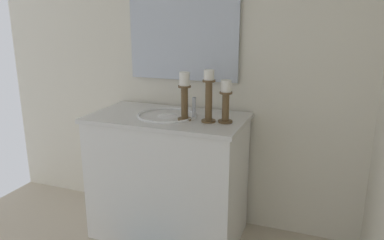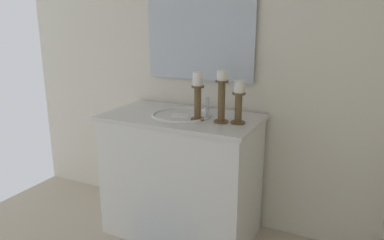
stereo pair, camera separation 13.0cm
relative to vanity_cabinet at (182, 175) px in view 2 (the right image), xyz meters
name	(u,v)px [view 2 (the right image)]	position (x,y,z in m)	size (l,w,h in m)	color
wall_left	(185,56)	(-0.33, -0.13, 0.79)	(0.04, 2.87, 2.45)	silver
vanity_cabinet	(182,175)	(0.00, 0.00, 0.00)	(0.58, 1.05, 0.86)	white
sink_basin	(181,121)	(0.00, 0.00, 0.39)	(0.40, 0.40, 0.24)	white
mirror	(199,35)	(-0.28, 0.00, 0.95)	(0.02, 0.81, 0.63)	silver
candle_holder_tall	(239,101)	(0.02, 0.40, 0.57)	(0.09, 0.09, 0.27)	brown
candle_holder_short	(222,95)	(0.04, 0.30, 0.60)	(0.09, 0.09, 0.33)	brown
candle_holder_mid	(198,95)	(0.05, 0.15, 0.59)	(0.09, 0.09, 0.31)	brown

